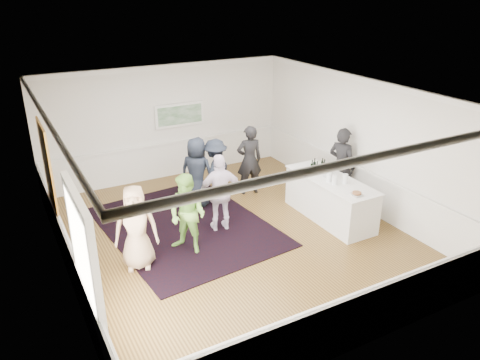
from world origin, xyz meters
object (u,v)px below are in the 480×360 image
guest_green (188,214)px  guest_navy (197,172)px  guest_lilac (221,193)px  guest_dark_b (249,160)px  guest_dark_a (215,171)px  ice_bucket (328,172)px  bartender (341,166)px  serving_table (330,199)px  nut_bowl (357,194)px  guest_tan (136,228)px

guest_green → guest_navy: (1.06, 1.94, 0.03)m
guest_lilac → guest_dark_b: size_ratio=0.97×
guest_navy → guest_green: bearing=107.7°
guest_lilac → guest_dark_b: bearing=-125.9°
guest_dark_a → ice_bucket: size_ratio=6.45×
bartender → guest_navy: (-3.25, 1.56, -0.10)m
guest_dark_b → guest_navy: size_ratio=1.05×
guest_green → guest_dark_a: 2.41m
serving_table → guest_navy: size_ratio=1.40×
guest_green → guest_dark_b: bearing=93.1°
serving_table → guest_dark_b: size_ratio=1.33×
guest_green → serving_table: bearing=52.0°
bartender → guest_dark_b: (-1.75, 1.58, -0.06)m
serving_table → ice_bucket: size_ratio=9.53×
guest_navy → nut_bowl: guest_navy is taller
guest_tan → nut_bowl: 4.64m
guest_dark_b → nut_bowl: size_ratio=7.46×
guest_lilac → guest_navy: (0.05, 1.41, -0.01)m
guest_dark_a → serving_table: bearing=102.1°
serving_table → guest_tan: guest_tan is taller
guest_dark_b → guest_tan: bearing=41.4°
guest_green → guest_dark_b: guest_dark_b is taller
serving_table → bartender: 1.10m
bartender → guest_green: 4.32m
guest_green → guest_dark_a: bearing=106.4°
guest_tan → nut_bowl: (4.50, -1.12, 0.18)m
ice_bucket → guest_navy: bearing=141.4°
guest_tan → nut_bowl: bearing=5.0°
bartender → serving_table: bearing=107.5°
guest_green → bartender: bearing=60.6°
guest_tan → ice_bucket: guest_tan is taller
serving_table → guest_tan: (-4.61, 0.15, 0.36)m
guest_tan → guest_dark_a: 3.26m
guest_lilac → bartender: bearing=-171.4°
bartender → guest_lilac: bartender is taller
guest_green → guest_lilac: size_ratio=0.95×
bartender → guest_lilac: (-3.29, 0.15, -0.09)m
ice_bucket → guest_tan: bearing=-179.6°
guest_dark_b → guest_dark_a: bearing=17.2°
guest_lilac → guest_dark_b: guest_dark_b is taller
guest_navy → nut_bowl: bearing=173.3°
guest_green → guest_lilac: guest_lilac is taller
guest_dark_b → ice_bucket: bearing=128.4°
guest_tan → guest_lilac: size_ratio=0.96×
guest_lilac → guest_green: bearing=38.5°
bartender → guest_dark_b: size_ratio=1.06×
guest_dark_b → ice_bucket: 2.24m
guest_dark_a → guest_tan: bearing=5.1°
ice_bucket → nut_bowl: ice_bucket is taller
guest_tan → guest_dark_b: size_ratio=0.93×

